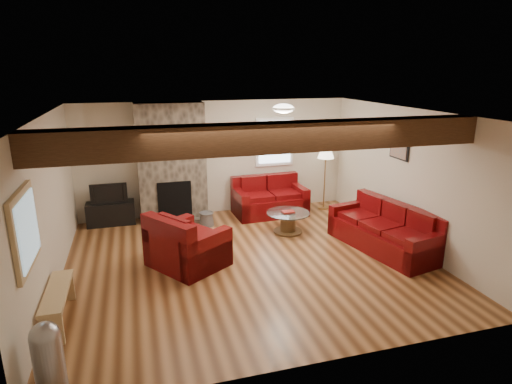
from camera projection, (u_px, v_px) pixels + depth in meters
room at (248, 191)px, 6.95m from camera, size 8.00×8.00×8.00m
oak_beam at (273, 137)px, 5.50m from camera, size 6.00×0.36×0.38m
chimney_breast at (172, 164)px, 8.99m from camera, size 1.40×0.67×2.50m
back_window at (275, 142)px, 9.73m from camera, size 0.90×0.08×1.10m
hatch_window at (26, 230)px, 4.72m from camera, size 0.08×1.00×0.90m
ceiling_dome at (283, 110)px, 7.69m from camera, size 0.40×0.40×0.18m
artwork_back at (223, 138)px, 9.36m from camera, size 0.42×0.06×0.52m
artwork_right at (399, 148)px, 7.87m from camera, size 0.06×0.55×0.42m
sofa_three at (384, 227)px, 7.68m from camera, size 1.30×2.26×0.82m
loveseat at (270, 196)px, 9.53m from camera, size 1.61×0.97×0.84m
armchair_red at (188, 240)px, 7.03m from camera, size 1.44×1.48×0.91m
coffee_table at (288, 222)px, 8.52m from camera, size 0.86×0.86×0.45m
tv_cabinet at (111, 213)px, 8.95m from camera, size 0.97×0.39×0.48m
television at (109, 193)px, 8.82m from camera, size 0.73×0.10×0.42m
floor_lamp at (326, 156)px, 9.70m from camera, size 0.37×0.37×1.46m
pine_bench at (59, 306)px, 5.51m from camera, size 0.27×1.17×0.44m
pedal_bin at (48, 356)px, 4.31m from camera, size 0.39×0.39×0.76m
coal_bucket at (207, 219)px, 8.90m from camera, size 0.31×0.31×0.30m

